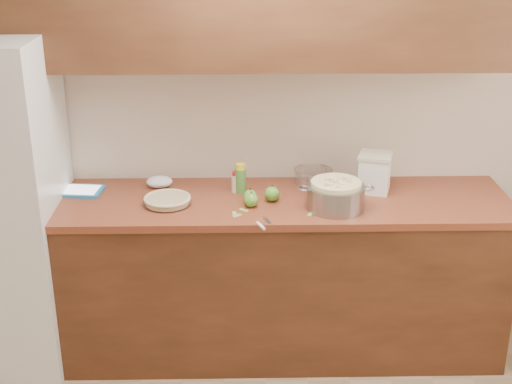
{
  "coord_description": "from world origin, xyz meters",
  "views": [
    {
      "loc": [
        -0.12,
        -2.05,
        2.38
      ],
      "look_at": [
        -0.05,
        1.43,
        0.98
      ],
      "focal_mm": 50.0,
      "sensor_mm": 36.0,
      "label": 1
    }
  ],
  "objects_px": {
    "pie": "(167,200)",
    "colander": "(336,195)",
    "flour_canister": "(375,172)",
    "tablet": "(80,191)"
  },
  "relations": [
    {
      "from": "pie",
      "to": "colander",
      "type": "height_order",
      "value": "colander"
    },
    {
      "from": "colander",
      "to": "flour_canister",
      "type": "xyz_separation_m",
      "value": [
        0.24,
        0.24,
        0.04
      ]
    },
    {
      "from": "pie",
      "to": "flour_canister",
      "type": "relative_size",
      "value": 1.2
    },
    {
      "from": "colander",
      "to": "tablet",
      "type": "xyz_separation_m",
      "value": [
        -1.37,
        0.25,
        -0.06
      ]
    },
    {
      "from": "tablet",
      "to": "pie",
      "type": "bearing_deg",
      "value": -13.03
    },
    {
      "from": "flour_canister",
      "to": "tablet",
      "type": "relative_size",
      "value": 0.83
    },
    {
      "from": "pie",
      "to": "tablet",
      "type": "height_order",
      "value": "pie"
    },
    {
      "from": "pie",
      "to": "flour_canister",
      "type": "xyz_separation_m",
      "value": [
        1.12,
        0.17,
        0.09
      ]
    },
    {
      "from": "colander",
      "to": "flour_canister",
      "type": "relative_size",
      "value": 1.85
    },
    {
      "from": "flour_canister",
      "to": "tablet",
      "type": "height_order",
      "value": "flour_canister"
    }
  ]
}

